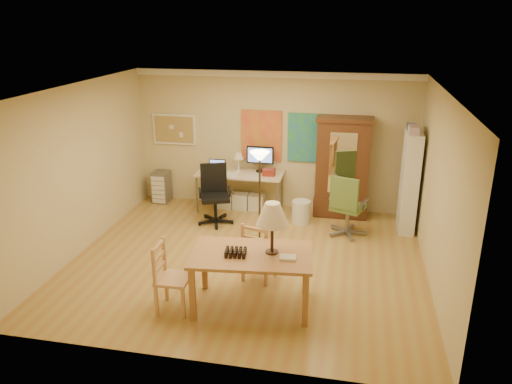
% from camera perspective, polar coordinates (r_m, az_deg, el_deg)
% --- Properties ---
extents(floor, '(5.50, 5.50, 0.00)m').
position_cam_1_polar(floor, '(8.02, -1.00, -7.82)').
color(floor, '#A6783A').
rests_on(floor, ground).
extents(crown_molding, '(5.50, 0.08, 0.12)m').
position_cam_1_polar(crown_molding, '(9.59, 2.14, 13.30)').
color(crown_molding, white).
rests_on(crown_molding, floor).
extents(corkboard, '(0.90, 0.04, 0.62)m').
position_cam_1_polar(corkboard, '(10.31, -9.33, 7.08)').
color(corkboard, tan).
rests_on(corkboard, floor).
extents(art_panel_left, '(0.80, 0.04, 1.00)m').
position_cam_1_polar(art_panel_left, '(9.84, 0.62, 6.44)').
color(art_panel_left, gold).
rests_on(art_panel_left, floor).
extents(art_panel_right, '(0.75, 0.04, 0.95)m').
position_cam_1_polar(art_panel_right, '(9.72, 5.87, 6.17)').
color(art_panel_right, teal).
rests_on(art_panel_right, floor).
extents(dining_table, '(1.65, 1.10, 1.47)m').
position_cam_1_polar(dining_table, '(6.43, 0.35, -5.82)').
color(dining_table, brown).
rests_on(dining_table, floor).
extents(ladder_chair_back, '(0.51, 0.49, 0.91)m').
position_cam_1_polar(ladder_chair_back, '(7.29, 0.29, -7.02)').
color(ladder_chair_back, tan).
rests_on(ladder_chair_back, floor).
extents(ladder_chair_left, '(0.43, 0.45, 0.95)m').
position_cam_1_polar(ladder_chair_left, '(6.69, -9.66, -9.77)').
color(ladder_chair_left, tan).
rests_on(ladder_chair_left, floor).
extents(torchiere_lamp, '(0.31, 0.31, 1.71)m').
position_cam_1_polar(torchiere_lamp, '(7.77, 0.42, 2.22)').
color(torchiere_lamp, '#412F1A').
rests_on(torchiere_lamp, floor).
extents(computer_desk, '(1.69, 0.74, 1.28)m').
position_cam_1_polar(computer_desk, '(9.89, -1.60, 0.58)').
color(computer_desk, '#C9B493').
rests_on(computer_desk, floor).
extents(office_chair_black, '(0.68, 0.68, 1.10)m').
position_cam_1_polar(office_chair_black, '(9.34, -4.68, -1.79)').
color(office_chair_black, black).
rests_on(office_chair_black, floor).
extents(office_chair_green, '(0.69, 0.69, 1.12)m').
position_cam_1_polar(office_chair_green, '(8.91, 10.31, -3.09)').
color(office_chair_green, slate).
rests_on(office_chair_green, floor).
extents(drawer_cart, '(0.32, 0.39, 0.64)m').
position_cam_1_polar(drawer_cart, '(10.53, -10.75, 0.58)').
color(drawer_cart, slate).
rests_on(drawer_cart, floor).
extents(armoire, '(1.05, 0.50, 1.92)m').
position_cam_1_polar(armoire, '(9.62, 9.80, 2.05)').
color(armoire, '#3B1F10').
rests_on(armoire, floor).
extents(bookshelf, '(0.27, 0.72, 1.80)m').
position_cam_1_polar(bookshelf, '(9.23, 17.11, 1.09)').
color(bookshelf, white).
rests_on(bookshelf, floor).
extents(wastebin, '(0.35, 0.35, 0.43)m').
position_cam_1_polar(wastebin, '(9.36, 5.17, -2.28)').
color(wastebin, silver).
rests_on(wastebin, floor).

